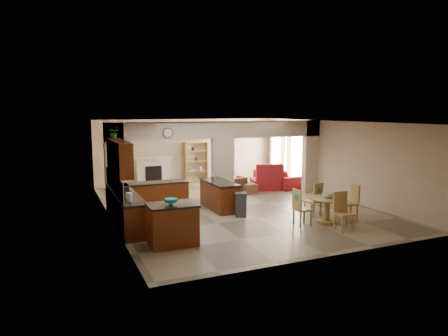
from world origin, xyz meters
name	(u,v)px	position (x,y,z in m)	size (l,w,h in m)	color
floor	(234,206)	(0.00, 0.00, 0.00)	(10.00, 10.00, 0.00)	gray
ceiling	(235,122)	(0.00, 0.00, 2.80)	(10.00, 10.00, 0.00)	white
wall_back	(187,151)	(0.00, 5.00, 1.40)	(8.00, 8.00, 0.00)	#CAB294
wall_front	(332,194)	(0.00, -5.00, 1.40)	(8.00, 8.00, 0.00)	#CAB294
wall_left	(109,172)	(-4.00, 0.00, 1.40)	(10.00, 10.00, 0.00)	#CAB294
wall_right	(333,159)	(4.00, 0.00, 1.40)	(10.00, 10.00, 0.00)	#CAB294
partition_left_pier	(115,167)	(-3.70, 1.00, 1.40)	(0.60, 0.25, 2.80)	#CAB294
partition_center_pier	(223,170)	(0.00, 1.00, 1.10)	(0.80, 0.25, 2.20)	#CAB294
partition_right_pier	(310,157)	(3.70, 1.00, 1.40)	(0.60, 0.25, 2.80)	#CAB294
partition_header	(223,130)	(0.00, 1.00, 2.50)	(8.00, 0.25, 0.60)	#CAB294
kitchen_counter	(137,203)	(-3.26, -0.25, 0.46)	(2.52, 3.29, 1.48)	#3D1507
upper_cabinets	(119,157)	(-3.82, -0.80, 1.92)	(0.35, 2.40, 0.90)	#3D1507
peninsula	(219,195)	(-0.60, -0.11, 0.46)	(0.70, 1.85, 0.91)	#3D1507
wall_clock	(168,133)	(-2.00, 0.85, 2.45)	(0.34, 0.34, 0.03)	#53381B
rug	(240,192)	(1.20, 2.10, 0.01)	(1.60, 1.30, 0.01)	#9B5438
fireplace	(153,171)	(-1.60, 4.83, 0.61)	(1.60, 0.35, 1.20)	beige
shelving_unit	(196,162)	(0.35, 4.82, 0.90)	(1.00, 0.32, 1.80)	#A57B39
window_a	(297,158)	(3.97, 2.30, 1.20)	(0.02, 0.90, 1.90)	white
window_b	(277,154)	(3.97, 4.00, 1.20)	(0.02, 0.90, 1.90)	white
glazed_door	(286,159)	(3.97, 3.15, 1.05)	(0.02, 0.70, 2.10)	white
drape_a_left	(305,159)	(3.93, 1.70, 1.20)	(0.10, 0.28, 2.30)	#402319
drape_a_right	(289,156)	(3.93, 2.90, 1.20)	(0.10, 0.28, 2.30)	#402319
drape_b_left	(283,155)	(3.93, 3.40, 1.20)	(0.10, 0.28, 2.30)	#402319
drape_b_right	(269,153)	(3.93, 4.60, 1.20)	(0.10, 0.28, 2.30)	#402319
ceiling_fan	(237,126)	(1.50, 3.00, 2.56)	(1.00, 1.00, 0.10)	white
kitchen_island	(173,224)	(-2.95, -2.91, 0.50)	(1.17, 0.85, 1.00)	#3D1507
teal_bowl	(171,202)	(-2.99, -2.96, 1.07)	(0.30, 0.30, 0.14)	#138777
trash_can	(241,206)	(-0.37, -1.25, 0.34)	(0.32, 0.27, 0.68)	#2A292C
dining_table	(327,206)	(1.63, -2.77, 0.48)	(1.06, 1.06, 0.72)	#A57B39
fruit_bowl	(328,195)	(1.62, -2.78, 0.80)	(0.31, 0.31, 0.17)	#86BA27
sofa	(278,177)	(3.30, 2.72, 0.38)	(1.01, 2.58, 0.75)	maroon
chaise	(265,184)	(2.34, 2.11, 0.22)	(1.08, 0.88, 0.43)	maroon
armchair	(236,184)	(1.01, 2.08, 0.31)	(0.67, 0.69, 0.63)	maroon
ottoman	(249,188)	(1.43, 1.75, 0.19)	(0.51, 0.51, 0.37)	maroon
plant	(114,132)	(-3.82, 0.03, 2.55)	(0.32, 0.28, 0.36)	#144C16
chair_north	(315,198)	(1.71, -2.09, 0.55)	(0.52, 0.52, 1.02)	#A57B39
chair_east	(352,200)	(2.56, -2.71, 0.55)	(0.49, 0.49, 1.02)	#A57B39
chair_south	(342,210)	(1.54, -3.53, 0.55)	(0.45, 0.45, 1.02)	#A57B39
chair_west	(300,206)	(0.73, -2.74, 0.55)	(0.43, 0.42, 1.02)	#A57B39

